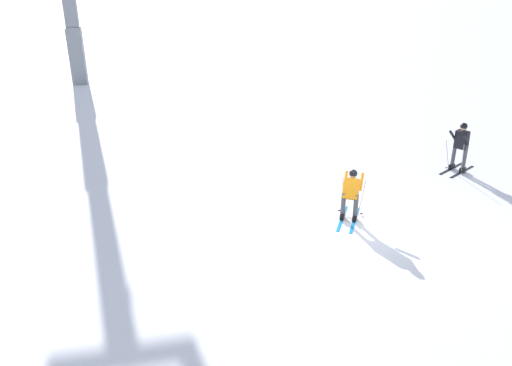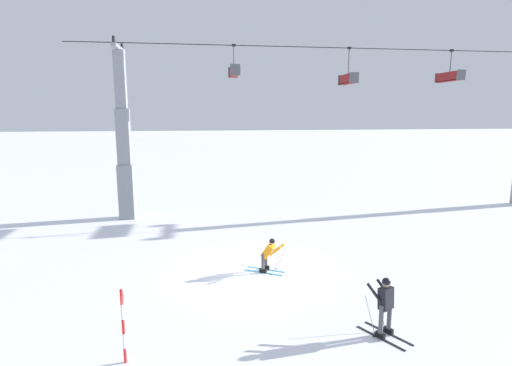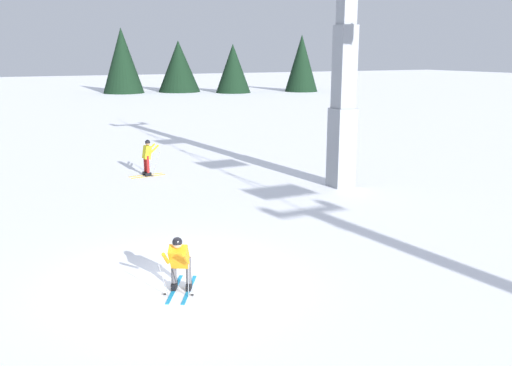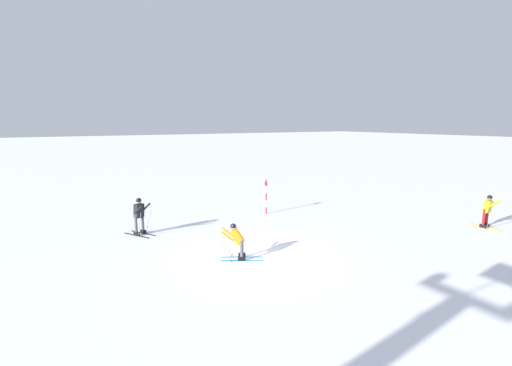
% 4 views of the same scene
% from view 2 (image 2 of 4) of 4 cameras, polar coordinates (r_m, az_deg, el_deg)
% --- Properties ---
extents(ground_plane, '(260.00, 260.00, 0.00)m').
position_cam_2_polar(ground_plane, '(16.33, -1.01, -12.63)').
color(ground_plane, white).
extents(skier_carving_main, '(1.68, 1.29, 1.54)m').
position_cam_2_polar(skier_carving_main, '(15.99, 1.81, -10.03)').
color(skier_carving_main, '#198CCC').
rests_on(skier_carving_main, ground_plane).
extents(lift_tower_near, '(0.89, 2.79, 10.38)m').
position_cam_2_polar(lift_tower_near, '(24.64, -18.50, 4.82)').
color(lift_tower_near, gray).
rests_on(lift_tower_near, ground_plane).
extents(haul_cable, '(32.58, 0.05, 0.05)m').
position_cam_2_polar(haul_cable, '(26.02, 12.56, 18.51)').
color(haul_cable, black).
extents(chairlift_seat_nearest, '(0.61, 1.76, 1.85)m').
position_cam_2_polar(chairlift_seat_nearest, '(24.36, -3.36, 15.82)').
color(chairlift_seat_nearest, black).
extents(chairlift_seat_second, '(0.61, 2.05, 2.22)m').
position_cam_2_polar(chairlift_seat_second, '(25.91, 13.01, 14.45)').
color(chairlift_seat_second, black).
extents(chairlift_seat_middle, '(0.61, 2.35, 1.99)m').
position_cam_2_polar(chairlift_seat_middle, '(29.03, 26.04, 13.61)').
color(chairlift_seat_middle, black).
extents(trail_marker_pole, '(0.07, 0.28, 2.00)m').
position_cam_2_polar(trail_marker_pole, '(11.05, -18.64, -18.69)').
color(trail_marker_pole, red).
rests_on(trail_marker_pole, ground_plane).
extents(skier_distant_uphill, '(1.23, 1.63, 1.78)m').
position_cam_2_polar(skier_distant_uphill, '(12.22, 18.16, -16.02)').
color(skier_distant_uphill, black).
rests_on(skier_distant_uphill, ground_plane).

